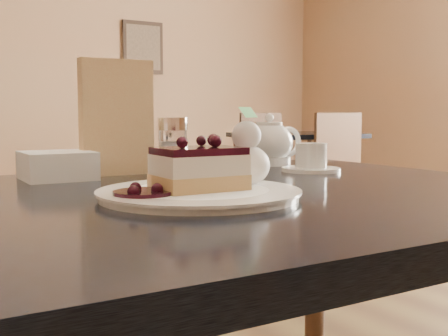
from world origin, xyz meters
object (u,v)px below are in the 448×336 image
dessert_plate (199,194)px  main_table (183,246)px  cheesecake_slice (199,169)px  bg_table_far_right (295,210)px  tea_set (277,147)px

dessert_plate → main_table: bearing=89.4°
cheesecake_slice → bg_table_far_right: (2.63, 3.08, -0.75)m
dessert_plate → cheesecake_slice: size_ratio=2.29×
tea_set → bg_table_far_right: (2.24, 2.74, -0.76)m
dessert_plate → bg_table_far_right: bearing=49.5°
bg_table_far_right → dessert_plate: bearing=-121.4°
bg_table_far_right → cheesecake_slice: bearing=-121.4°
dessert_plate → cheesecake_slice: cheesecake_slice is taller
dessert_plate → bg_table_far_right: dessert_plate is taller
cheesecake_slice → tea_set: size_ratio=0.43×
bg_table_far_right → main_table: bearing=-121.9°
cheesecake_slice → bg_table_far_right: 4.12m
main_table → cheesecake_slice: cheesecake_slice is taller
main_table → dessert_plate: 0.10m
dessert_plate → tea_set: (0.40, 0.34, 0.04)m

